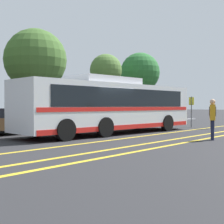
% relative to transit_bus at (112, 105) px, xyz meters
% --- Properties ---
extents(ground_plane, '(220.00, 220.00, 0.00)m').
position_rel_transit_bus_xyz_m(ground_plane, '(-0.98, -0.26, -1.59)').
color(ground_plane, '#262628').
extents(lane_strip_0, '(31.47, 0.20, 0.01)m').
position_rel_transit_bus_xyz_m(lane_strip_0, '(0.02, -2.20, -1.58)').
color(lane_strip_0, gold).
rests_on(lane_strip_0, ground_plane).
extents(lane_strip_1, '(31.47, 0.20, 0.01)m').
position_rel_transit_bus_xyz_m(lane_strip_1, '(0.02, -4.18, -1.58)').
color(lane_strip_1, gold).
rests_on(lane_strip_1, ground_plane).
extents(lane_strip_2, '(31.47, 0.20, 0.01)m').
position_rel_transit_bus_xyz_m(lane_strip_2, '(0.02, -5.19, -1.58)').
color(lane_strip_2, gold).
rests_on(lane_strip_2, ground_plane).
extents(curb_strip, '(39.47, 0.36, 0.15)m').
position_rel_transit_bus_xyz_m(curb_strip, '(0.02, 4.80, -1.51)').
color(curb_strip, '#99999E').
rests_on(curb_strip, ground_plane).
extents(transit_bus, '(11.92, 3.40, 3.13)m').
position_rel_transit_bus_xyz_m(transit_bus, '(0.00, 0.00, 0.00)').
color(transit_bus, silver).
rests_on(transit_bus, ground_plane).
extents(parked_car_2, '(4.53, 2.09, 1.43)m').
position_rel_transit_bus_xyz_m(parked_car_2, '(1.95, 4.02, -0.85)').
color(parked_car_2, silver).
rests_on(parked_car_2, ground_plane).
extents(parked_car_3, '(4.39, 2.10, 1.45)m').
position_rel_transit_bus_xyz_m(parked_car_3, '(7.79, 3.70, -0.86)').
color(parked_car_3, olive).
rests_on(parked_car_3, ground_plane).
extents(pedestrian_0, '(0.47, 0.39, 1.87)m').
position_rel_transit_bus_xyz_m(pedestrian_0, '(0.50, -5.66, -0.51)').
color(pedestrian_0, '#191E38').
rests_on(pedestrian_0, ground_plane).
extents(pedestrian_1, '(0.47, 0.38, 1.73)m').
position_rel_transit_bus_xyz_m(pedestrian_1, '(7.31, -2.73, -0.60)').
color(pedestrian_1, brown).
rests_on(pedestrian_1, ground_plane).
extents(bus_stop_sign, '(0.07, 0.40, 2.23)m').
position_rel_transit_bus_xyz_m(bus_stop_sign, '(7.52, -1.06, -0.17)').
color(bus_stop_sign, '#59595E').
rests_on(bus_stop_sign, ground_plane).
extents(tree_1, '(3.87, 3.87, 6.78)m').
position_rel_transit_bus_xyz_m(tree_1, '(11.76, 6.61, 3.24)').
color(tree_1, '#513823').
rests_on(tree_1, ground_plane).
extents(tree_2, '(2.83, 2.83, 6.11)m').
position_rel_transit_bus_xyz_m(tree_2, '(7.10, 6.91, 3.07)').
color(tree_2, '#513823').
rests_on(tree_2, ground_plane).
extents(tree_3, '(4.32, 4.32, 6.92)m').
position_rel_transit_bus_xyz_m(tree_3, '(-0.29, 6.81, 3.16)').
color(tree_3, '#513823').
rests_on(tree_3, ground_plane).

